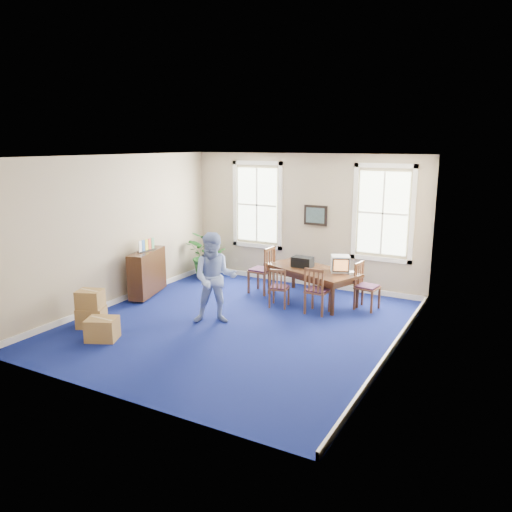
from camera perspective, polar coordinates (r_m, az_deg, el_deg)
The scene contains 25 objects.
floor at distance 9.77m, azimuth -2.22°, elevation -7.79°, with size 6.50×6.50×0.00m, color navy.
ceiling at distance 9.15m, azimuth -2.40°, elevation 11.32°, with size 6.50×6.50×0.00m, color white.
wall_back at distance 12.19m, azimuth 5.58°, elevation 4.08°, with size 6.50×6.50×0.00m, color tan.
wall_front at distance 6.83m, azimuth -16.47°, elevation -3.33°, with size 6.50×6.50×0.00m, color tan.
wall_left at distance 11.15m, azimuth -15.68°, elevation 2.85°, with size 6.50×6.50×0.00m, color tan.
wall_right at distance 8.23m, azimuth 15.92°, elevation -0.58°, with size 6.50×6.50×0.00m, color tan.
baseboard_back at distance 12.49m, azimuth 5.37°, elevation -2.94°, with size 6.00×0.04×0.12m, color white.
baseboard_left at distance 11.48m, azimuth -15.11°, elevation -4.75°, with size 0.04×6.50×0.12m, color white.
baseboard_right at distance 8.71m, azimuth 15.10°, elevation -10.46°, with size 0.04×6.50×0.12m, color white.
window_left at distance 12.69m, azimuth 0.14°, elevation 5.85°, with size 1.40×0.12×2.20m, color white, non-canonical shape.
window_right at distance 11.52m, azimuth 14.32°, elevation 4.75°, with size 1.40×0.12×2.20m, color white, non-canonical shape.
wall_picture at distance 12.01m, azimuth 6.82°, elevation 4.64°, with size 0.58×0.06×0.48m, color black, non-canonical shape.
conference_table at distance 11.16m, azimuth 6.34°, elevation -3.26°, with size 2.14×0.97×0.73m, color #3D2212, non-canonical shape.
crt_tv at distance 10.85m, azimuth 9.60°, elevation -0.87°, with size 0.38×0.42×0.35m, color #B7B7BC, non-canonical shape.
game_console at distance 10.75m, azimuth 10.95°, elevation -1.89°, with size 0.14×0.18×0.05m, color white.
equipment_bag at distance 11.17m, azimuth 5.34°, elevation -0.67°, with size 0.46×0.30×0.23m, color black.
chair_near_left at distance 10.67m, azimuth 2.67°, elevation -3.57°, with size 0.39×0.39×0.86m, color brown, non-canonical shape.
chair_near_right at distance 10.31m, azimuth 7.06°, elevation -3.88°, with size 0.44×0.44×0.98m, color brown, non-canonical shape.
chair_end_left at distance 11.62m, azimuth 0.59°, elevation -1.57°, with size 0.49×0.49×1.10m, color brown, non-canonical shape.
chair_end_right at distance 10.73m, azimuth 12.62°, elevation -3.42°, with size 0.45×0.45×0.99m, color brown, non-canonical shape.
man at distance 9.63m, azimuth -4.74°, elevation -2.55°, with size 0.87×0.67×1.79m, color #8198D0.
credenza at distance 11.66m, azimuth -12.31°, elevation -2.06°, with size 0.37×1.28×1.01m, color #3D2212.
brochure_rack at distance 11.51m, azimuth -12.39°, elevation 1.04°, with size 0.11×0.65×0.29m, color #99999E, non-canonical shape.
potted_plant at distance 12.85m, azimuth -5.38°, elevation 0.12°, with size 1.13×0.98×1.26m, color #1A501A.
cardboard_boxes at distance 9.95m, azimuth -17.21°, elevation -5.66°, with size 1.33×1.33×0.76m, color #9E743D, non-canonical shape.
Camera 1 is at (4.71, -7.84, 3.43)m, focal length 35.00 mm.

